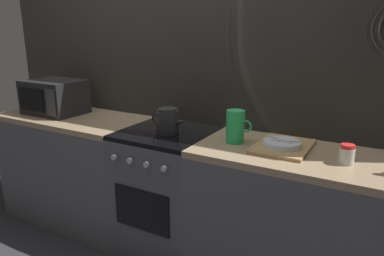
% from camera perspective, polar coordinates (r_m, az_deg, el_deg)
% --- Properties ---
extents(ground_plane, '(8.00, 8.00, 0.00)m').
position_cam_1_polar(ground_plane, '(2.81, -3.72, -18.43)').
color(ground_plane, '#2D2D33').
extents(back_wall, '(3.60, 0.05, 2.40)m').
position_cam_1_polar(back_wall, '(2.63, -0.28, 7.51)').
color(back_wall, '#B2AD9E').
rests_on(back_wall, ground_plane).
extents(counter_left, '(1.20, 0.60, 0.90)m').
position_cam_1_polar(counter_left, '(3.13, -17.85, -6.12)').
color(counter_left, '#515459').
rests_on(counter_left, ground_plane).
extents(stove_unit, '(0.60, 0.63, 0.90)m').
position_cam_1_polar(stove_unit, '(2.58, -3.91, -10.16)').
color(stove_unit, '#4C4C51').
rests_on(stove_unit, ground_plane).
extents(counter_right, '(1.20, 0.60, 0.90)m').
position_cam_1_polar(counter_right, '(2.27, 16.13, -14.69)').
color(counter_right, '#515459').
rests_on(counter_right, ground_plane).
extents(microwave, '(0.46, 0.35, 0.27)m').
position_cam_1_polar(microwave, '(3.11, -21.11, 4.66)').
color(microwave, black).
rests_on(microwave, counter_left).
extents(kettle, '(0.28, 0.15, 0.17)m').
position_cam_1_polar(kettle, '(2.37, -3.87, 1.15)').
color(kettle, '#262628').
rests_on(kettle, stove_unit).
extents(pitcher, '(0.16, 0.11, 0.20)m').
position_cam_1_polar(pitcher, '(2.17, 6.95, 0.25)').
color(pitcher, green).
rests_on(pitcher, counter_right).
extents(dish_pile, '(0.30, 0.40, 0.06)m').
position_cam_1_polar(dish_pile, '(2.14, 14.25, -2.68)').
color(dish_pile, tan).
rests_on(dish_pile, counter_right).
extents(spice_jar, '(0.08, 0.08, 0.10)m').
position_cam_1_polar(spice_jar, '(1.99, 23.47, -3.90)').
color(spice_jar, silver).
rests_on(spice_jar, counter_right).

